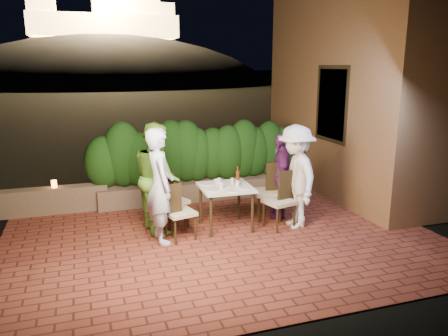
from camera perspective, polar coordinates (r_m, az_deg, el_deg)
name	(u,v)px	position (r m, az deg, el deg)	size (l,w,h in m)	color
ground	(225,241)	(7.22, 0.11, -9.50)	(400.00, 400.00, 0.00)	black
terrace_floor	(216,233)	(7.68, -1.08, -8.50)	(7.00, 6.00, 0.15)	brown
building_wall	(353,78)	(10.08, 16.50, 11.21)	(1.60, 5.00, 5.00)	olive
window_pane	(333,104)	(9.26, 14.04, 8.11)	(0.08, 1.00, 1.40)	black
window_frame	(332,104)	(9.26, 13.98, 8.11)	(0.06, 1.15, 1.55)	black
planter	(200,190)	(9.28, -3.18, -2.83)	(4.20, 0.55, 0.40)	brown
hedge	(199,155)	(9.10, -3.24, 1.71)	(4.00, 0.70, 1.10)	#174011
parapet	(48,201)	(9.01, -21.98, -3.98)	(2.20, 0.30, 0.50)	brown
hill	(110,112)	(66.79, -14.69, 7.10)	(52.00, 40.00, 22.00)	black
fortress	(104,8)	(66.89, -15.46, 19.53)	(26.00, 8.00, 8.00)	#FFCC7A
dining_table	(226,207)	(7.60, 0.24, -5.12)	(0.87, 0.87, 0.75)	white
plate_nw	(213,190)	(7.24, -1.44, -2.91)	(0.21, 0.21, 0.01)	white
plate_sw	(206,184)	(7.63, -2.35, -2.07)	(0.24, 0.24, 0.01)	white
plate_ne	(243,188)	(7.39, 2.50, -2.58)	(0.23, 0.23, 0.01)	white
plate_se	(238,181)	(7.80, 1.79, -1.71)	(0.23, 0.23, 0.01)	white
plate_centre	(224,186)	(7.49, 0.05, -2.35)	(0.22, 0.22, 0.01)	white
plate_front	(233,191)	(7.22, 1.15, -2.96)	(0.23, 0.23, 0.01)	white
glass_nw	(221,186)	(7.31, -0.35, -2.32)	(0.07, 0.07, 0.12)	silver
glass_sw	(219,181)	(7.62, -0.65, -1.70)	(0.06, 0.06, 0.11)	silver
glass_ne	(237,184)	(7.43, 1.77, -2.09)	(0.07, 0.07, 0.12)	silver
glass_se	(232,181)	(7.65, 1.10, -1.68)	(0.06, 0.06, 0.10)	silver
beer_bottle	(238,176)	(7.53, 1.79, -1.01)	(0.06, 0.06, 0.33)	#52260D
bowl	(218,181)	(7.76, -0.80, -1.70)	(0.16, 0.16, 0.04)	white
chair_left_front	(180,211)	(7.13, -5.75, -5.66)	(0.44, 0.44, 0.94)	black
chair_left_back	(172,200)	(7.64, -6.76, -4.18)	(0.46, 0.46, 0.99)	black
chair_right_front	(279,200)	(7.62, 7.24, -4.19)	(0.46, 0.46, 1.00)	black
chair_right_back	(267,191)	(8.05, 5.64, -2.97)	(0.49, 0.49, 1.06)	black
diner_blue	(160,186)	(6.95, -8.39, -2.31)	(0.67, 0.44, 1.85)	#C4D9FD
diner_green	(157,177)	(7.49, -8.72, -1.14)	(0.90, 0.70, 1.86)	#6CB338
diner_white	(295,177)	(7.63, 9.32, -1.13)	(1.16, 0.67, 1.80)	white
diner_purple	(281,176)	(8.12, 7.49, -0.98)	(0.93, 0.39, 1.58)	#5F236B
parapet_lamp	(54,184)	(8.92, -21.31, -1.96)	(0.10, 0.10, 0.14)	orange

